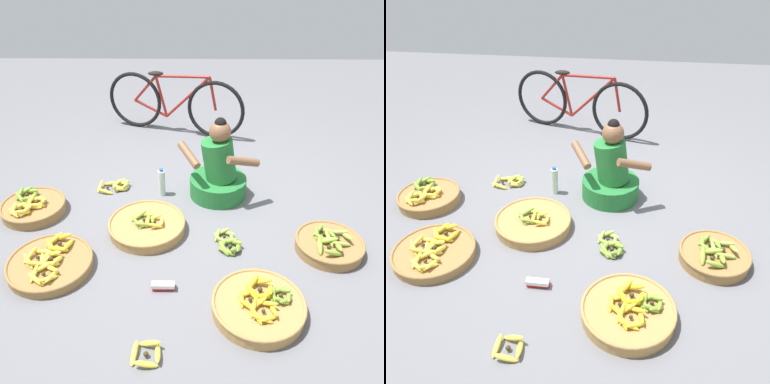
# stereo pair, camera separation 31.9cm
# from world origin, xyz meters

# --- Properties ---
(ground_plane) EXTENTS (10.00, 10.00, 0.00)m
(ground_plane) POSITION_xyz_m (0.00, 0.00, 0.00)
(ground_plane) COLOR slate
(vendor_woman_front) EXTENTS (0.73, 0.52, 0.77)m
(vendor_woman_front) POSITION_xyz_m (0.23, 0.30, 0.24)
(vendor_woman_front) COLOR #237233
(vendor_woman_front) RESTS_ON ground
(bicycle_leaning) EXTENTS (1.64, 0.56, 0.73)m
(bicycle_leaning) POSITION_xyz_m (-0.24, 1.70, 0.36)
(bicycle_leaning) COLOR black
(bicycle_leaning) RESTS_ON ground
(banana_basket_mid_right) EXTENTS (0.61, 0.61, 0.17)m
(banana_basket_mid_right) POSITION_xyz_m (0.45, -1.09, 0.06)
(banana_basket_mid_right) COLOR #A87F47
(banana_basket_mid_right) RESTS_ON ground
(banana_basket_back_left) EXTENTS (0.63, 0.63, 0.16)m
(banana_basket_back_left) POSITION_xyz_m (-0.37, -0.25, 0.05)
(banana_basket_back_left) COLOR #A87F47
(banana_basket_back_left) RESTS_ON ground
(banana_basket_near_vendor) EXTENTS (0.56, 0.56, 0.17)m
(banana_basket_near_vendor) POSITION_xyz_m (-1.39, -0.01, 0.06)
(banana_basket_near_vendor) COLOR olive
(banana_basket_near_vendor) RESTS_ON ground
(banana_basket_front_right) EXTENTS (0.52, 0.52, 0.17)m
(banana_basket_front_right) POSITION_xyz_m (1.06, -0.48, 0.06)
(banana_basket_front_right) COLOR olive
(banana_basket_front_right) RESTS_ON ground
(banana_basket_back_right) EXTENTS (0.62, 0.62, 0.16)m
(banana_basket_back_right) POSITION_xyz_m (-1.03, -0.71, 0.05)
(banana_basket_back_right) COLOR olive
(banana_basket_back_right) RESTS_ON ground
(loose_bananas_back_center) EXTENTS (0.18, 0.19, 0.09)m
(loose_bananas_back_center) POSITION_xyz_m (-0.25, -1.43, 0.03)
(loose_bananas_back_center) COLOR yellow
(loose_bananas_back_center) RESTS_ON ground
(loose_bananas_front_left) EXTENTS (0.24, 0.33, 0.10)m
(loose_bananas_front_left) POSITION_xyz_m (0.29, -0.44, 0.03)
(loose_bananas_front_left) COLOR olive
(loose_bananas_front_left) RESTS_ON ground
(loose_bananas_near_bicycle) EXTENTS (0.32, 0.23, 0.09)m
(loose_bananas_near_bicycle) POSITION_xyz_m (-0.72, 0.39, 0.03)
(loose_bananas_near_bicycle) COLOR yellow
(loose_bananas_near_bicycle) RESTS_ON ground
(water_bottle) EXTENTS (0.07, 0.07, 0.27)m
(water_bottle) POSITION_xyz_m (-0.29, 0.29, 0.13)
(water_bottle) COLOR silver
(water_bottle) RESTS_ON ground
(packet_carton_stack) EXTENTS (0.16, 0.07, 0.06)m
(packet_carton_stack) POSITION_xyz_m (-0.19, -0.90, 0.03)
(packet_carton_stack) COLOR red
(packet_carton_stack) RESTS_ON ground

